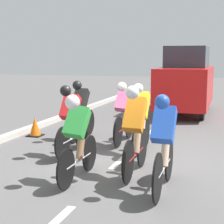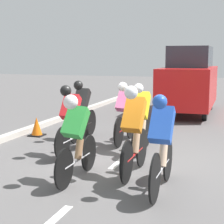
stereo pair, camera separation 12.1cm
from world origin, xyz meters
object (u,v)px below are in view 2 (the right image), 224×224
object	(u,v)px
support_car	(189,81)
cyclist_green	(76,135)
cyclist_orange	(134,129)
traffic_cone	(37,127)
cyclist_yellow	(141,117)
cyclist_blue	(162,142)
cyclist_pink	(125,112)
cyclist_red	(71,118)
cyclist_black	(82,108)

from	to	relation	value
support_car	cyclist_green	bearing A→B (deg)	84.00
cyclist_orange	support_car	bearing A→B (deg)	-90.14
support_car	traffic_cone	bearing A→B (deg)	57.62
cyclist_yellow	cyclist_orange	xyz separation A→B (m)	(-0.27, 1.57, 0.04)
cyclist_yellow	cyclist_blue	world-z (taller)	cyclist_blue
cyclist_yellow	support_car	distance (m)	5.96
cyclist_pink	cyclist_orange	bearing A→B (deg)	110.28
cyclist_red	cyclist_green	size ratio (longest dim) A/B	1.01
cyclist_black	cyclist_blue	bearing A→B (deg)	130.50
cyclist_yellow	traffic_cone	xyz separation A→B (m)	(2.98, -0.79, -0.54)
cyclist_yellow	cyclist_orange	distance (m)	1.60
cyclist_yellow	cyclist_red	xyz separation A→B (m)	(1.33, 0.64, -0.00)
cyclist_pink	cyclist_red	world-z (taller)	cyclist_red
cyclist_black	cyclist_red	size ratio (longest dim) A/B	0.99
cyclist_pink	cyclist_green	bearing A→B (deg)	90.16
cyclist_yellow	cyclist_pink	size ratio (longest dim) A/B	0.96
cyclist_pink	traffic_cone	size ratio (longest dim) A/B	3.48
cyclist_blue	cyclist_red	distance (m)	2.71
cyclist_orange	support_car	xyz separation A→B (m)	(-0.02, -7.51, 0.36)
cyclist_yellow	cyclist_red	bearing A→B (deg)	25.79
cyclist_yellow	cyclist_green	bearing A→B (deg)	75.22
cyclist_orange	cyclist_red	xyz separation A→B (m)	(1.60, -0.93, -0.04)
cyclist_pink	traffic_cone	distance (m)	2.46
cyclist_orange	cyclist_yellow	bearing A→B (deg)	-80.37
cyclist_blue	cyclist_black	xyz separation A→B (m)	(2.55, -2.99, -0.00)
cyclist_blue	cyclist_orange	world-z (taller)	cyclist_orange
cyclist_red	traffic_cone	distance (m)	2.25
traffic_cone	cyclist_black	bearing A→B (deg)	179.02
cyclist_black	cyclist_green	xyz separation A→B (m)	(-1.12, 2.91, 0.00)
cyclist_orange	cyclist_red	bearing A→B (deg)	-30.17
cyclist_blue	traffic_cone	world-z (taller)	cyclist_blue
traffic_cone	cyclist_red	bearing A→B (deg)	138.88
cyclist_yellow	support_car	size ratio (longest dim) A/B	0.38
cyclist_blue	cyclist_red	size ratio (longest dim) A/B	1.04
cyclist_red	support_car	world-z (taller)	support_car
support_car	cyclist_black	bearing A→B (deg)	69.13
cyclist_pink	cyclist_orange	xyz separation A→B (m)	(-0.84, 2.27, 0.06)
cyclist_orange	traffic_cone	world-z (taller)	cyclist_orange
cyclist_red	support_car	bearing A→B (deg)	-103.80
cyclist_blue	traffic_cone	size ratio (longest dim) A/B	3.57
cyclist_black	cyclist_red	xyz separation A→B (m)	(-0.35, 1.42, -0.00)
cyclist_blue	cyclist_black	size ratio (longest dim) A/B	1.04
cyclist_pink	cyclist_green	world-z (taller)	cyclist_pink
cyclist_green	traffic_cone	size ratio (longest dim) A/B	3.41
cyclist_blue	support_car	distance (m)	8.19
support_car	traffic_cone	distance (m)	6.16
cyclist_pink	cyclist_red	distance (m)	1.54
cyclist_yellow	cyclist_green	distance (m)	2.21
cyclist_red	support_car	size ratio (longest dim) A/B	0.39
support_car	cyclist_yellow	bearing A→B (deg)	87.25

